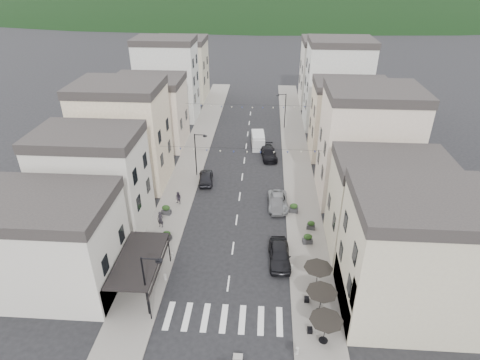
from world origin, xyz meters
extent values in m
plane|color=black|center=(0.00, 0.00, 0.00)|extent=(700.00, 700.00, 0.00)
cube|color=slate|center=(-7.50, 32.00, 0.06)|extent=(4.00, 76.00, 0.12)
cube|color=slate|center=(7.50, 32.00, 0.06)|extent=(4.00, 76.00, 0.12)
cube|color=beige|center=(-15.50, 5.00, 4.00)|extent=(12.00, 8.00, 8.00)
cube|color=#B3A78E|center=(14.50, 4.00, 5.00)|extent=(10.00, 8.00, 10.00)
cube|color=black|center=(-7.50, 5.00, 3.20)|extent=(3.60, 7.50, 0.15)
cube|color=black|center=(-5.70, 5.00, 2.70)|extent=(0.34, 7.50, 0.99)
cylinder|color=black|center=(-5.80, 1.50, 1.60)|extent=(0.10, 0.10, 3.20)
cylinder|color=black|center=(-5.80, 8.50, 1.60)|extent=(0.10, 0.10, 3.20)
cube|color=beige|center=(-14.50, 14.00, 5.00)|extent=(10.00, 7.00, 10.00)
cube|color=#262323|center=(-14.50, 14.00, 10.50)|extent=(10.20, 7.14, 1.00)
cube|color=#BCA88D|center=(-14.50, 24.00, 6.00)|extent=(10.00, 8.00, 12.00)
cube|color=#262323|center=(-14.50, 24.00, 12.50)|extent=(10.20, 8.16, 1.00)
cube|color=#C1AE9D|center=(-14.50, 36.00, 4.75)|extent=(10.00, 8.00, 9.50)
cube|color=#262323|center=(-14.50, 36.00, 10.00)|extent=(10.20, 8.16, 1.00)
cube|color=#B1B1AC|center=(-14.50, 48.00, 6.50)|extent=(10.00, 7.00, 13.00)
cube|color=#262323|center=(-14.50, 48.00, 13.50)|extent=(10.20, 7.14, 1.00)
cube|color=#B3A78E|center=(-14.50, 60.00, 5.50)|extent=(10.00, 9.00, 11.00)
cube|color=#262323|center=(-14.50, 60.00, 11.50)|extent=(10.20, 9.18, 1.00)
cube|color=#B3A78E|center=(14.50, 12.00, 4.50)|extent=(10.00, 7.00, 9.00)
cube|color=#262323|center=(14.50, 12.00, 9.50)|extent=(10.20, 7.14, 1.00)
cube|color=#C1AE9D|center=(14.50, 22.00, 6.25)|extent=(10.00, 8.00, 12.50)
cube|color=#262323|center=(14.50, 22.00, 13.00)|extent=(10.20, 8.16, 1.00)
cube|color=#BCA88D|center=(14.50, 34.00, 5.00)|extent=(10.00, 7.00, 10.00)
cube|color=#262323|center=(14.50, 34.00, 10.50)|extent=(10.20, 7.14, 1.00)
cube|color=#B1B1AC|center=(14.50, 46.00, 6.75)|extent=(10.00, 8.00, 13.50)
cube|color=#262323|center=(14.50, 46.00, 14.00)|extent=(10.20, 8.16, 1.00)
cube|color=beige|center=(14.50, 58.00, 5.75)|extent=(10.00, 9.00, 11.50)
cube|color=#262323|center=(14.50, 58.00, 12.00)|extent=(10.20, 9.18, 1.00)
cylinder|color=black|center=(7.70, 0.00, 1.27)|extent=(0.06, 0.06, 2.30)
cone|color=black|center=(7.70, 0.00, 2.37)|extent=(2.50, 2.50, 0.55)
cylinder|color=black|center=(7.70, 0.00, 0.49)|extent=(0.70, 0.70, 0.04)
cylinder|color=black|center=(7.70, 2.80, 1.27)|extent=(0.06, 0.06, 2.30)
cone|color=black|center=(7.70, 2.80, 2.37)|extent=(2.50, 2.50, 0.55)
cylinder|color=black|center=(7.70, 2.80, 0.49)|extent=(0.70, 0.70, 0.04)
cylinder|color=black|center=(7.70, 5.60, 1.27)|extent=(0.06, 0.06, 2.30)
cone|color=black|center=(7.70, 5.60, 2.37)|extent=(2.50, 2.50, 0.55)
cylinder|color=black|center=(7.70, 5.60, 0.49)|extent=(0.70, 0.70, 0.04)
cylinder|color=black|center=(-6.10, 2.00, 3.00)|extent=(0.14, 0.14, 6.00)
cylinder|color=black|center=(-5.40, 2.00, 5.90)|extent=(1.40, 0.10, 0.10)
cylinder|color=black|center=(-4.75, 2.00, 5.75)|extent=(0.56, 0.56, 0.08)
cylinder|color=black|center=(-6.10, 26.00, 3.00)|extent=(0.14, 0.14, 6.00)
cylinder|color=black|center=(-5.40, 26.00, 5.90)|extent=(1.40, 0.10, 0.10)
cylinder|color=black|center=(-4.75, 26.00, 5.75)|extent=(0.56, 0.56, 0.08)
cylinder|color=black|center=(6.10, 44.00, 3.00)|extent=(0.14, 0.14, 6.00)
cylinder|color=black|center=(5.40, 44.00, 5.90)|extent=(1.40, 0.10, 0.10)
cylinder|color=black|center=(4.75, 44.00, 5.75)|extent=(0.56, 0.56, 0.08)
cylinder|color=gray|center=(-5.70, 6.00, 0.42)|extent=(0.26, 0.26, 0.60)
cylinder|color=gray|center=(-5.70, 9.00, 0.42)|extent=(0.26, 0.26, 0.60)
cylinder|color=gray|center=(5.70, 8.00, 0.42)|extent=(0.26, 0.26, 0.60)
cylinder|color=gray|center=(5.70, -1.00, 0.42)|extent=(0.26, 0.26, 0.60)
cylinder|color=black|center=(0.00, 22.00, 6.00)|extent=(19.00, 0.02, 0.02)
cone|color=beige|center=(-8.71, 22.00, 5.81)|extent=(0.28, 0.28, 0.24)
cone|color=navy|center=(-7.12, 22.00, 5.73)|extent=(0.28, 0.28, 0.24)
cone|color=beige|center=(-5.54, 22.00, 5.65)|extent=(0.28, 0.28, 0.24)
cone|color=navy|center=(-3.96, 22.00, 5.58)|extent=(0.28, 0.28, 0.24)
cone|color=beige|center=(-2.38, 22.00, 5.54)|extent=(0.28, 0.28, 0.24)
cone|color=navy|center=(-0.79, 22.00, 5.51)|extent=(0.28, 0.28, 0.24)
cone|color=beige|center=(0.79, 22.00, 5.51)|extent=(0.28, 0.28, 0.24)
cone|color=navy|center=(2.38, 22.00, 5.54)|extent=(0.28, 0.28, 0.24)
cone|color=beige|center=(3.96, 22.00, 5.58)|extent=(0.28, 0.28, 0.24)
cone|color=navy|center=(5.54, 22.00, 5.65)|extent=(0.28, 0.28, 0.24)
cone|color=beige|center=(7.12, 22.00, 5.73)|extent=(0.28, 0.28, 0.24)
cone|color=navy|center=(8.71, 22.00, 5.81)|extent=(0.28, 0.28, 0.24)
cylinder|color=black|center=(0.00, 38.00, 6.00)|extent=(19.00, 0.02, 0.02)
cone|color=beige|center=(-8.71, 38.00, 5.81)|extent=(0.28, 0.28, 0.24)
cone|color=navy|center=(-7.12, 38.00, 5.73)|extent=(0.28, 0.28, 0.24)
cone|color=beige|center=(-5.54, 38.00, 5.65)|extent=(0.28, 0.28, 0.24)
cone|color=navy|center=(-3.96, 38.00, 5.58)|extent=(0.28, 0.28, 0.24)
cone|color=beige|center=(-2.38, 38.00, 5.54)|extent=(0.28, 0.28, 0.24)
cone|color=navy|center=(-0.79, 38.00, 5.51)|extent=(0.28, 0.28, 0.24)
cone|color=beige|center=(0.79, 38.00, 5.51)|extent=(0.28, 0.28, 0.24)
cone|color=navy|center=(2.38, 38.00, 5.54)|extent=(0.28, 0.28, 0.24)
cone|color=beige|center=(3.96, 38.00, 5.58)|extent=(0.28, 0.28, 0.24)
cone|color=navy|center=(5.54, 38.00, 5.65)|extent=(0.28, 0.28, 0.24)
cone|color=beige|center=(7.12, 38.00, 5.73)|extent=(0.28, 0.28, 0.24)
cone|color=navy|center=(8.71, 38.00, 5.81)|extent=(0.28, 0.28, 0.24)
imported|color=black|center=(4.60, 9.30, 0.85)|extent=(2.22, 5.08, 1.70)
imported|color=#38383B|center=(4.43, 18.53, 0.66)|extent=(1.54, 4.07, 1.33)
imported|color=gray|center=(4.60, 19.06, 0.68)|extent=(2.44, 4.98, 1.36)
imported|color=black|center=(3.49, 32.09, 0.73)|extent=(2.73, 5.28, 1.47)
imported|color=black|center=(-4.60, 24.29, 0.75)|extent=(2.26, 4.58, 1.50)
cube|color=#B9B9BB|center=(1.80, 36.11, 0.98)|extent=(2.20, 4.81, 1.95)
cube|color=#B9B9BB|center=(1.84, 35.53, 2.00)|extent=(2.04, 3.25, 0.49)
cylinder|color=black|center=(1.15, 34.30, 0.34)|extent=(0.29, 0.70, 0.68)
cylinder|color=black|center=(2.71, 34.42, 0.34)|extent=(0.29, 0.70, 0.68)
cylinder|color=black|center=(0.89, 37.80, 0.34)|extent=(0.29, 0.70, 0.68)
cylinder|color=black|center=(2.45, 37.92, 0.34)|extent=(0.29, 0.70, 0.68)
imported|color=black|center=(-8.03, 13.99, 1.06)|extent=(0.77, 0.60, 1.87)
imported|color=#27212C|center=(-7.06, 18.70, 0.90)|extent=(0.94, 0.87, 1.56)
cube|color=gray|center=(1.41, -1.73, 0.20)|extent=(0.71, 0.51, 0.40)
cube|color=#2B2B2D|center=(-6.87, 11.88, 0.35)|extent=(1.03, 0.79, 0.45)
ellipsoid|color=black|center=(-6.87, 11.88, 0.85)|extent=(0.80, 0.51, 0.58)
cube|color=#2F2F31|center=(-8.00, 16.46, 0.38)|extent=(1.14, 0.78, 0.52)
ellipsoid|color=black|center=(-8.00, 16.46, 0.95)|extent=(0.91, 0.58, 0.66)
cube|color=#2D2D30|center=(7.50, 12.19, 0.37)|extent=(1.06, 0.67, 0.50)
ellipsoid|color=black|center=(7.50, 12.19, 0.92)|extent=(0.88, 0.56, 0.64)
cube|color=#2D2D2F|center=(8.06, 14.68, 0.34)|extent=(0.96, 0.62, 0.45)
ellipsoid|color=black|center=(8.06, 14.68, 0.83)|extent=(0.79, 0.50, 0.57)
cube|color=#292A2C|center=(6.38, 17.82, 0.38)|extent=(1.08, 0.68, 0.51)
ellipsoid|color=black|center=(6.38, 17.82, 0.94)|extent=(0.90, 0.57, 0.66)
camera|label=1|loc=(2.84, -20.75, 25.53)|focal=30.00mm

